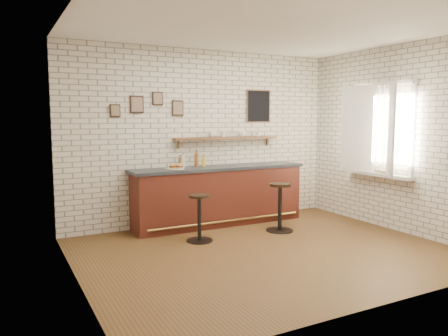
{
  "coord_description": "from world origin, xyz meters",
  "views": [
    {
      "loc": [
        -3.25,
        -4.91,
        1.84
      ],
      "look_at": [
        -0.19,
        0.9,
        1.08
      ],
      "focal_mm": 35.0,
      "sensor_mm": 36.0,
      "label": 1
    }
  ],
  "objects_px": {
    "shelf_cup_a": "(213,134)",
    "book_lower": "(379,172)",
    "ciabatta_sandwich": "(176,166)",
    "shelf_cup_d": "(258,134)",
    "book_upper": "(380,171)",
    "sandwich_plate": "(175,169)",
    "bar_stool_right": "(280,206)",
    "bitters_bottle_white": "(183,162)",
    "bitters_bottle_amber": "(196,160)",
    "bar_stool_left": "(199,216)",
    "bitters_bottle_brown": "(180,162)",
    "bar_counter": "(219,195)",
    "shelf_cup_b": "(223,134)",
    "shelf_cup_c": "(242,134)",
    "condiment_bottle_yellow": "(204,161)"
  },
  "relations": [
    {
      "from": "shelf_cup_a",
      "to": "book_lower",
      "type": "height_order",
      "value": "shelf_cup_a"
    },
    {
      "from": "ciabatta_sandwich",
      "to": "shelf_cup_d",
      "type": "bearing_deg",
      "value": 7.15
    },
    {
      "from": "ciabatta_sandwich",
      "to": "book_upper",
      "type": "distance_m",
      "value": 3.37
    },
    {
      "from": "sandwich_plate",
      "to": "bar_stool_right",
      "type": "xyz_separation_m",
      "value": [
        1.47,
        -0.86,
        -0.6
      ]
    },
    {
      "from": "bitters_bottle_white",
      "to": "bitters_bottle_amber",
      "type": "relative_size",
      "value": 0.82
    },
    {
      "from": "ciabatta_sandwich",
      "to": "bar_stool_left",
      "type": "distance_m",
      "value": 1.05
    },
    {
      "from": "bitters_bottle_brown",
      "to": "shelf_cup_a",
      "type": "bearing_deg",
      "value": 4.65
    },
    {
      "from": "bitters_bottle_amber",
      "to": "bar_stool_right",
      "type": "height_order",
      "value": "bitters_bottle_amber"
    },
    {
      "from": "bar_counter",
      "to": "shelf_cup_b",
      "type": "distance_m",
      "value": 1.08
    },
    {
      "from": "shelf_cup_b",
      "to": "shelf_cup_c",
      "type": "xyz_separation_m",
      "value": [
        0.39,
        0.0,
        -0.0
      ]
    },
    {
      "from": "bitters_bottle_brown",
      "to": "bar_stool_left",
      "type": "height_order",
      "value": "bitters_bottle_brown"
    },
    {
      "from": "bitters_bottle_brown",
      "to": "shelf_cup_d",
      "type": "bearing_deg",
      "value": 1.88
    },
    {
      "from": "bitters_bottle_brown",
      "to": "shelf_cup_c",
      "type": "distance_m",
      "value": 1.31
    },
    {
      "from": "shelf_cup_c",
      "to": "shelf_cup_d",
      "type": "relative_size",
      "value": 1.34
    },
    {
      "from": "bitters_bottle_brown",
      "to": "bitters_bottle_amber",
      "type": "relative_size",
      "value": 0.73
    },
    {
      "from": "bar_stool_right",
      "to": "shelf_cup_b",
      "type": "bearing_deg",
      "value": 114.01
    },
    {
      "from": "shelf_cup_d",
      "to": "bar_stool_right",
      "type": "bearing_deg",
      "value": -136.05
    },
    {
      "from": "book_upper",
      "to": "bitters_bottle_white",
      "type": "bearing_deg",
      "value": 155.12
    },
    {
      "from": "bar_counter",
      "to": "bitters_bottle_brown",
      "type": "relative_size",
      "value": 14.78
    },
    {
      "from": "shelf_cup_d",
      "to": "bar_counter",
      "type": "bearing_deg",
      "value": 159.26
    },
    {
      "from": "sandwich_plate",
      "to": "condiment_bottle_yellow",
      "type": "xyz_separation_m",
      "value": [
        0.59,
        0.16,
        0.08
      ]
    },
    {
      "from": "bitters_bottle_amber",
      "to": "shelf_cup_c",
      "type": "relative_size",
      "value": 2.31
    },
    {
      "from": "book_upper",
      "to": "shelf_cup_d",
      "type": "bearing_deg",
      "value": 133.37
    },
    {
      "from": "shelf_cup_b",
      "to": "book_lower",
      "type": "bearing_deg",
      "value": -106.47
    },
    {
      "from": "ciabatta_sandwich",
      "to": "book_upper",
      "type": "bearing_deg",
      "value": -25.7
    },
    {
      "from": "shelf_cup_a",
      "to": "sandwich_plate",
      "type": "bearing_deg",
      "value": 171.38
    },
    {
      "from": "bitters_bottle_brown",
      "to": "bar_counter",
      "type": "bearing_deg",
      "value": -12.96
    },
    {
      "from": "condiment_bottle_yellow",
      "to": "bar_stool_left",
      "type": "relative_size",
      "value": 0.28
    },
    {
      "from": "shelf_cup_d",
      "to": "bar_stool_left",
      "type": "bearing_deg",
      "value": 178.19
    },
    {
      "from": "ciabatta_sandwich",
      "to": "bar_stool_left",
      "type": "relative_size",
      "value": 0.33
    },
    {
      "from": "ciabatta_sandwich",
      "to": "bitters_bottle_amber",
      "type": "height_order",
      "value": "bitters_bottle_amber"
    },
    {
      "from": "bitters_bottle_amber",
      "to": "book_upper",
      "type": "xyz_separation_m",
      "value": [
        2.6,
        -1.62,
        -0.17
      ]
    },
    {
      "from": "bitters_bottle_white",
      "to": "bitters_bottle_amber",
      "type": "xyz_separation_m",
      "value": [
        0.25,
        0.0,
        0.02
      ]
    },
    {
      "from": "bitters_bottle_white",
      "to": "shelf_cup_c",
      "type": "xyz_separation_m",
      "value": [
        1.18,
        0.05,
        0.44
      ]
    },
    {
      "from": "bitters_bottle_amber",
      "to": "ciabatta_sandwich",
      "type": "bearing_deg",
      "value": -159.62
    },
    {
      "from": "bar_counter",
      "to": "shelf_cup_b",
      "type": "height_order",
      "value": "shelf_cup_b"
    },
    {
      "from": "bitters_bottle_white",
      "to": "ciabatta_sandwich",
      "type": "bearing_deg",
      "value": -139.67
    },
    {
      "from": "ciabatta_sandwich",
      "to": "book_lower",
      "type": "xyz_separation_m",
      "value": [
        3.04,
        -1.43,
        -0.12
      ]
    },
    {
      "from": "condiment_bottle_yellow",
      "to": "bar_stool_right",
      "type": "height_order",
      "value": "condiment_bottle_yellow"
    },
    {
      "from": "bar_stool_left",
      "to": "book_upper",
      "type": "relative_size",
      "value": 3.12
    },
    {
      "from": "bitters_bottle_white",
      "to": "shelf_cup_d",
      "type": "distance_m",
      "value": 1.57
    },
    {
      "from": "shelf_cup_c",
      "to": "shelf_cup_a",
      "type": "bearing_deg",
      "value": 110.95
    },
    {
      "from": "bitters_bottle_brown",
      "to": "book_upper",
      "type": "distance_m",
      "value": 3.32
    },
    {
      "from": "book_lower",
      "to": "shelf_cup_c",
      "type": "bearing_deg",
      "value": 132.14
    },
    {
      "from": "bitters_bottle_white",
      "to": "shelf_cup_c",
      "type": "distance_m",
      "value": 1.26
    },
    {
      "from": "shelf_cup_d",
      "to": "bitters_bottle_amber",
      "type": "bearing_deg",
      "value": 149.11
    },
    {
      "from": "bar_counter",
      "to": "book_lower",
      "type": "distance_m",
      "value": 2.7
    },
    {
      "from": "shelf_cup_d",
      "to": "book_lower",
      "type": "height_order",
      "value": "shelf_cup_d"
    },
    {
      "from": "bitters_bottle_white",
      "to": "shelf_cup_b",
      "type": "relative_size",
      "value": 2.11
    },
    {
      "from": "ciabatta_sandwich",
      "to": "shelf_cup_d",
      "type": "relative_size",
      "value": 2.54
    }
  ]
}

